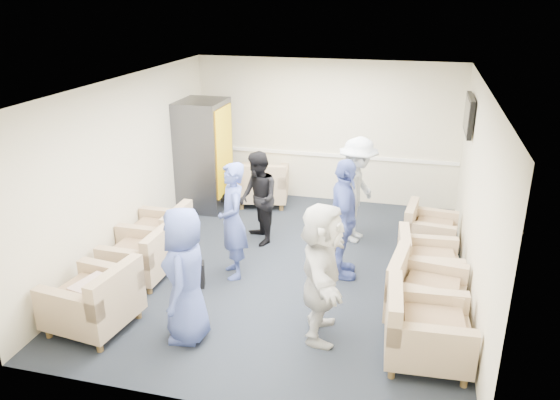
% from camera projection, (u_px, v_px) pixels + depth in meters
% --- Properties ---
extents(floor, '(6.00, 6.00, 0.00)m').
position_uv_depth(floor, '(288.00, 267.00, 8.11)').
color(floor, black).
rests_on(floor, ground).
extents(ceiling, '(6.00, 6.00, 0.00)m').
position_uv_depth(ceiling, '(289.00, 84.00, 7.14)').
color(ceiling, silver).
rests_on(ceiling, back_wall).
extents(back_wall, '(5.00, 0.02, 2.70)m').
position_uv_depth(back_wall, '(325.00, 132.00, 10.34)').
color(back_wall, beige).
rests_on(back_wall, floor).
extents(front_wall, '(5.00, 0.02, 2.70)m').
position_uv_depth(front_wall, '(211.00, 286.00, 4.91)').
color(front_wall, beige).
rests_on(front_wall, floor).
extents(left_wall, '(0.02, 6.00, 2.70)m').
position_uv_depth(left_wall, '(127.00, 168.00, 8.20)').
color(left_wall, beige).
rests_on(left_wall, floor).
extents(right_wall, '(0.02, 6.00, 2.70)m').
position_uv_depth(right_wall, '(476.00, 197.00, 7.04)').
color(right_wall, beige).
rests_on(right_wall, floor).
extents(chair_rail, '(4.98, 0.04, 0.06)m').
position_uv_depth(chair_rail, '(325.00, 155.00, 10.48)').
color(chair_rail, white).
rests_on(chair_rail, back_wall).
extents(tv, '(0.10, 1.00, 0.58)m').
position_uv_depth(tv, '(469.00, 115.00, 8.44)').
color(tv, black).
rests_on(tv, right_wall).
extents(armchair_left_near, '(1.02, 1.02, 0.73)m').
position_uv_depth(armchair_left_near, '(96.00, 302.00, 6.51)').
color(armchair_left_near, tan).
rests_on(armchair_left_near, floor).
extents(armchair_left_mid, '(0.85, 0.85, 0.66)m').
position_uv_depth(armchair_left_mid, '(142.00, 258.00, 7.66)').
color(armchair_left_mid, tan).
rests_on(armchair_left_mid, floor).
extents(armchair_left_far, '(0.87, 0.87, 0.69)m').
position_uv_depth(armchair_left_far, '(160.00, 236.00, 8.32)').
color(armchair_left_far, tan).
rests_on(armchair_left_far, floor).
extents(armchair_right_near, '(0.96, 0.96, 0.73)m').
position_uv_depth(armchair_right_near, '(422.00, 332.00, 5.95)').
color(armchair_right_near, tan).
rests_on(armchair_right_near, floor).
extents(armchair_right_midnear, '(0.99, 0.99, 0.71)m').
position_uv_depth(armchair_right_midnear, '(421.00, 295.00, 6.69)').
color(armchair_right_midnear, tan).
rests_on(armchair_right_midnear, floor).
extents(armchair_right_midfar, '(0.89, 0.89, 0.66)m').
position_uv_depth(armchair_right_midfar, '(424.00, 265.00, 7.47)').
color(armchair_right_midfar, tan).
rests_on(armchair_right_midfar, floor).
extents(armchair_right_far, '(0.85, 0.85, 0.62)m').
position_uv_depth(armchair_right_far, '(427.00, 231.00, 8.58)').
color(armchair_right_far, tan).
rests_on(armchair_right_far, floor).
extents(armchair_corner, '(1.07, 1.07, 0.74)m').
position_uv_depth(armchair_corner, '(263.00, 186.00, 10.41)').
color(armchair_corner, tan).
rests_on(armchair_corner, floor).
extents(vending_machine, '(0.82, 0.96, 2.02)m').
position_uv_depth(vending_machine, '(204.00, 155.00, 10.07)').
color(vending_machine, '#48494F').
rests_on(vending_machine, floor).
extents(backpack, '(0.30, 0.25, 0.43)m').
position_uv_depth(backpack, '(195.00, 272.00, 7.50)').
color(backpack, black).
rests_on(backpack, floor).
extents(pillow, '(0.46, 0.55, 0.14)m').
position_uv_depth(pillow, '(94.00, 288.00, 6.45)').
color(pillow, beige).
rests_on(pillow, armchair_left_near).
extents(person_front_left, '(0.67, 0.89, 1.63)m').
position_uv_depth(person_front_left, '(185.00, 275.00, 6.20)').
color(person_front_left, '#4556A5').
rests_on(person_front_left, floor).
extents(person_mid_left, '(0.65, 0.73, 1.68)m').
position_uv_depth(person_mid_left, '(233.00, 221.00, 7.60)').
color(person_mid_left, '#4556A5').
rests_on(person_mid_left, floor).
extents(person_back_left, '(0.88, 0.93, 1.51)m').
position_uv_depth(person_back_left, '(258.00, 198.00, 8.67)').
color(person_back_left, black).
rests_on(person_back_left, floor).
extents(person_back_right, '(0.87, 1.23, 1.73)m').
position_uv_depth(person_back_right, '(357.00, 190.00, 8.71)').
color(person_back_right, white).
rests_on(person_back_right, floor).
extents(person_mid_right, '(0.60, 1.08, 1.74)m').
position_uv_depth(person_mid_right, '(343.00, 220.00, 7.57)').
color(person_mid_right, '#4556A5').
rests_on(person_mid_right, floor).
extents(person_front_right, '(0.69, 1.61, 1.68)m').
position_uv_depth(person_front_right, '(322.00, 272.00, 6.22)').
color(person_front_right, silver).
rests_on(person_front_right, floor).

